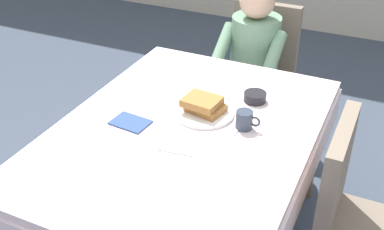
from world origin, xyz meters
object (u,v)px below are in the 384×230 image
object	(u,v)px
bowl_butter	(255,97)
plate_breakfast	(204,113)
breakfast_stack	(204,105)
knife_right_of_plate	(241,125)
chair_diner	(259,66)
fork_left_of_plate	(166,107)
spoon_near_edge	(175,152)
chair_right_side	(354,215)
cup_coffee	(245,120)
diner_person	(253,56)
dining_table_main	(185,145)

from	to	relation	value
bowl_butter	plate_breakfast	bearing A→B (deg)	-128.67
breakfast_stack	knife_right_of_plate	bearing A→B (deg)	-5.85
chair_diner	fork_left_of_plate	size ratio (longest dim) A/B	5.17
bowl_butter	spoon_near_edge	size ratio (longest dim) A/B	0.73
plate_breakfast	fork_left_of_plate	distance (m)	0.19
chair_diner	chair_right_side	world-z (taller)	same
spoon_near_edge	knife_right_of_plate	bearing A→B (deg)	53.55
chair_diner	spoon_near_edge	distance (m)	1.37
plate_breakfast	fork_left_of_plate	xyz separation A→B (m)	(-0.19, -0.02, -0.01)
chair_right_side	breakfast_stack	bearing A→B (deg)	-101.36
chair_right_side	fork_left_of_plate	distance (m)	0.97
chair_diner	cup_coffee	xyz separation A→B (m)	(0.26, -1.05, 0.25)
cup_coffee	bowl_butter	xyz separation A→B (m)	(-0.04, 0.25, -0.02)
bowl_butter	spoon_near_edge	world-z (taller)	bowl_butter
breakfast_stack	knife_right_of_plate	distance (m)	0.20
diner_person	plate_breakfast	size ratio (longest dim) A/B	4.00
plate_breakfast	cup_coffee	world-z (taller)	cup_coffee
plate_breakfast	knife_right_of_plate	distance (m)	0.19
chair_right_side	fork_left_of_plate	bearing A→B (deg)	-97.94
diner_person	spoon_near_edge	distance (m)	1.20
chair_right_side	spoon_near_edge	world-z (taller)	chair_right_side
chair_diner	breakfast_stack	size ratio (longest dim) A/B	4.70
dining_table_main	spoon_near_edge	distance (m)	0.21
knife_right_of_plate	diner_person	bearing A→B (deg)	17.91
dining_table_main	knife_right_of_plate	bearing A→B (deg)	30.80
diner_person	bowl_butter	distance (m)	0.69
breakfast_stack	plate_breakfast	bearing A→B (deg)	2.71
chair_right_side	bowl_butter	bearing A→B (deg)	-122.99
dining_table_main	chair_right_side	xyz separation A→B (m)	(0.77, 0.00, -0.12)
fork_left_of_plate	spoon_near_edge	xyz separation A→B (m)	(0.20, -0.31, 0.00)
cup_coffee	spoon_near_edge	size ratio (longest dim) A/B	0.75
chair_diner	spoon_near_edge	xyz separation A→B (m)	(0.06, -1.35, 0.21)
dining_table_main	diner_person	bearing A→B (deg)	91.31
fork_left_of_plate	cup_coffee	bearing A→B (deg)	-94.22
plate_breakfast	fork_left_of_plate	size ratio (longest dim) A/B	1.56
chair_diner	cup_coffee	distance (m)	1.11
cup_coffee	chair_diner	bearing A→B (deg)	103.94
cup_coffee	plate_breakfast	bearing A→B (deg)	170.91
diner_person	plate_breakfast	world-z (taller)	diner_person
fork_left_of_plate	chair_diner	bearing A→B (deg)	-9.86
cup_coffee	chair_right_side	bearing A→B (deg)	-12.33
plate_breakfast	knife_right_of_plate	world-z (taller)	plate_breakfast
chair_diner	spoon_near_edge	bearing A→B (deg)	92.68
diner_person	knife_right_of_plate	size ratio (longest dim) A/B	5.60
cup_coffee	spoon_near_edge	world-z (taller)	cup_coffee
chair_diner	knife_right_of_plate	xyz separation A→B (m)	(0.24, -1.04, 0.21)
chair_diner	chair_right_side	xyz separation A→B (m)	(0.79, -1.17, 0.00)
spoon_near_edge	dining_table_main	bearing A→B (deg)	95.67
cup_coffee	fork_left_of_plate	xyz separation A→B (m)	(-0.40, 0.01, -0.04)
plate_breakfast	chair_diner	bearing A→B (deg)	92.88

